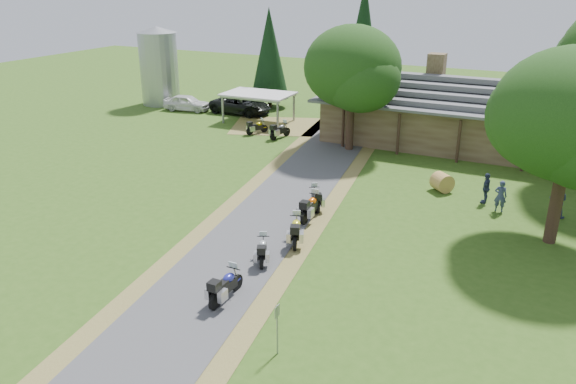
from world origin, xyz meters
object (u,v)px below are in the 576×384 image
at_px(hay_bale, 442,182).
at_px(motorcycle_carport_a, 257,126).
at_px(carport, 259,108).
at_px(motorcycle_row_c, 296,229).
at_px(motorcycle_row_b, 262,249).
at_px(car_dark_suv, 240,101).
at_px(motorcycle_row_d, 311,206).
at_px(lodge, 472,112).
at_px(motorcycle_carport_b, 280,130).
at_px(car_white_sedan, 187,101).
at_px(motorcycle_row_a, 226,284).
at_px(motorcycle_row_e, 316,197).
at_px(silo, 159,66).

bearing_deg(hay_bale, motorcycle_carport_a, 158.18).
height_order(carport, motorcycle_row_c, carport).
bearing_deg(motorcycle_row_b, car_dark_suv, 7.81).
relative_size(carport, hay_bale, 5.29).
bearing_deg(motorcycle_carport_a, motorcycle_row_d, -113.69).
bearing_deg(car_dark_suv, lodge, -91.07).
height_order(carport, car_dark_suv, carport).
height_order(car_dark_suv, motorcycle_carport_b, car_dark_suv).
bearing_deg(motorcycle_row_d, motorcycle_carport_a, 36.80).
distance_m(car_white_sedan, motorcycle_row_b, 29.82).
height_order(motorcycle_row_b, hay_bale, motorcycle_row_b).
xyz_separation_m(motorcycle_carport_b, hay_bale, (13.28, -5.86, -0.12)).
xyz_separation_m(car_white_sedan, motorcycle_row_a, (20.12, -25.50, -0.25)).
xyz_separation_m(lodge, motorcycle_row_e, (-5.22, -15.70, -1.85)).
distance_m(lodge, motorcycle_row_c, 20.42).
xyz_separation_m(car_dark_suv, motorcycle_row_d, (14.91, -18.26, -0.47)).
bearing_deg(car_dark_suv, car_white_sedan, 104.87).
xyz_separation_m(silo, motorcycle_row_b, (23.80, -23.55, -2.99)).
relative_size(carport, car_dark_suv, 0.92).
distance_m(silo, hay_bale, 31.33).
height_order(lodge, motorcycle_row_b, lodge).
xyz_separation_m(carport, hay_bale, (17.16, -9.55, -0.68)).
height_order(car_dark_suv, motorcycle_row_d, car_dark_suv).
distance_m(carport, car_white_sedan, 7.89).
relative_size(silo, motorcycle_row_e, 4.05).
distance_m(silo, car_dark_suv, 9.21).
bearing_deg(hay_bale, silo, 158.01).
height_order(motorcycle_row_c, hay_bale, motorcycle_row_c).
relative_size(motorcycle_row_d, hay_bale, 1.91).
relative_size(lodge, carport, 3.84).
relative_size(lodge, motorcycle_row_a, 11.20).
relative_size(car_dark_suv, motorcycle_carport_a, 3.56).
height_order(silo, motorcycle_carport_b, silo).
height_order(lodge, car_dark_suv, lodge).
relative_size(carport, motorcycle_row_d, 2.77).
relative_size(car_dark_suv, hay_bale, 5.73).
relative_size(motorcycle_row_b, motorcycle_row_e, 0.96).
bearing_deg(motorcycle_row_a, motorcycle_row_d, 2.47).
height_order(carport, motorcycle_row_a, carport).
distance_m(silo, motorcycle_row_c, 32.43).
distance_m(silo, motorcycle_row_a, 36.13).
xyz_separation_m(car_dark_suv, motorcycle_carport_a, (4.58, -5.26, -0.58)).
relative_size(lodge, motorcycle_row_c, 10.91).
bearing_deg(motorcycle_row_a, motorcycle_row_b, 4.83).
bearing_deg(car_dark_suv, motorcycle_row_c, -141.43).
relative_size(silo, motorcycle_carport_a, 4.20).
bearing_deg(motorcycle_row_c, motorcycle_carport_a, 12.20).
xyz_separation_m(carport, car_white_sedan, (-7.85, 0.78, -0.30)).
bearing_deg(hay_bale, car_white_sedan, 157.54).
bearing_deg(motorcycle_row_e, motorcycle_row_b, 150.02).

